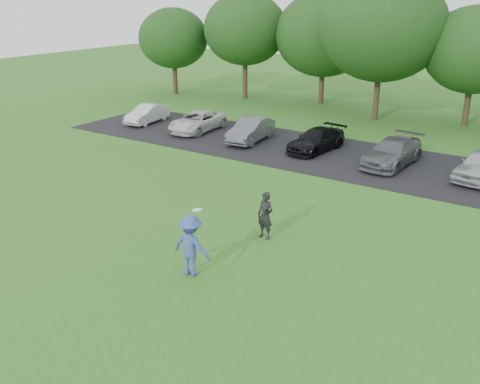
# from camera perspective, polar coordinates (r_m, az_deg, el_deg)

# --- Properties ---
(ground) EXTENTS (100.00, 100.00, 0.00)m
(ground) POSITION_cam_1_polar(r_m,az_deg,el_deg) (15.56, -7.22, -8.31)
(ground) COLOR #346F1F
(ground) RESTS_ON ground
(parking_lot) EXTENTS (32.00, 6.50, 0.03)m
(parking_lot) POSITION_cam_1_polar(r_m,az_deg,el_deg) (25.99, 11.69, 3.53)
(parking_lot) COLOR black
(parking_lot) RESTS_ON ground
(frisbee_player) EXTENTS (1.20, 0.75, 2.01)m
(frisbee_player) POSITION_cam_1_polar(r_m,az_deg,el_deg) (14.91, -5.25, -5.72)
(frisbee_player) COLOR #3953A2
(frisbee_player) RESTS_ON ground
(camera_bystander) EXTENTS (0.61, 0.45, 1.56)m
(camera_bystander) POSITION_cam_1_polar(r_m,az_deg,el_deg) (17.06, 2.72, -2.51)
(camera_bystander) COLOR black
(camera_bystander) RESTS_ON ground
(parked_cars) EXTENTS (28.22, 4.69, 1.24)m
(parked_cars) POSITION_cam_1_polar(r_m,az_deg,el_deg) (25.38, 15.34, 4.20)
(parked_cars) COLOR silver
(parked_cars) RESTS_ON parking_lot
(tree_row) EXTENTS (42.39, 9.85, 8.64)m
(tree_row) POSITION_cam_1_polar(r_m,az_deg,el_deg) (33.89, 21.34, 14.98)
(tree_row) COLOR #38281C
(tree_row) RESTS_ON ground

